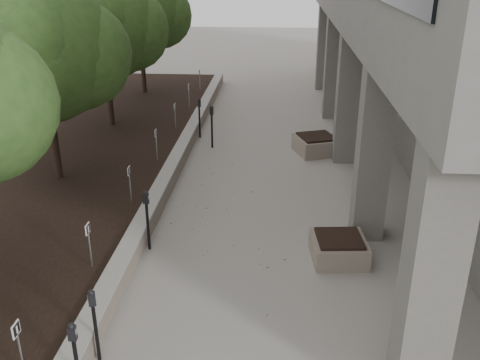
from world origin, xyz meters
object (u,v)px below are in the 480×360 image
(crabapple_tree_5, at_px, (140,30))
(crabapple_tree_3, at_px, (46,80))
(parking_meter_5, at_px, (199,118))
(parking_meter_3, at_px, (148,221))
(crabapple_tree_4, at_px, (105,49))
(parking_meter_2, at_px, (95,326))
(planter_back, at_px, (316,144))
(parking_meter_4, at_px, (212,127))
(planter_front, at_px, (339,248))

(crabapple_tree_5, bearing_deg, crabapple_tree_3, -90.00)
(crabapple_tree_5, xyz_separation_m, parking_meter_5, (3.25, -5.10, -2.39))
(parking_meter_5, bearing_deg, parking_meter_3, -104.07)
(crabapple_tree_4, bearing_deg, parking_meter_2, -74.40)
(crabapple_tree_4, xyz_separation_m, planter_back, (7.36, -1.40, -2.82))
(crabapple_tree_3, distance_m, parking_meter_5, 6.35)
(crabapple_tree_4, distance_m, planter_back, 8.00)
(parking_meter_2, bearing_deg, crabapple_tree_5, 79.07)
(parking_meter_4, bearing_deg, planter_front, -60.76)
(parking_meter_4, relative_size, planter_back, 1.15)
(planter_front, bearing_deg, crabapple_tree_3, 156.92)
(crabapple_tree_4, relative_size, planter_front, 4.75)
(planter_front, bearing_deg, crabapple_tree_4, 132.35)
(crabapple_tree_5, height_order, parking_meter_2, crabapple_tree_5)
(crabapple_tree_4, height_order, parking_meter_4, crabapple_tree_4)
(crabapple_tree_3, bearing_deg, parking_meter_3, -43.36)
(parking_meter_3, height_order, parking_meter_5, parking_meter_5)
(parking_meter_5, bearing_deg, crabapple_tree_3, -137.63)
(crabapple_tree_4, relative_size, parking_meter_4, 3.67)
(parking_meter_2, relative_size, planter_front, 1.19)
(crabapple_tree_4, height_order, parking_meter_3, crabapple_tree_4)
(crabapple_tree_4, bearing_deg, parking_meter_4, -16.53)
(planter_front, relative_size, planter_back, 0.89)
(parking_meter_3, height_order, parking_meter_4, parking_meter_4)
(crabapple_tree_3, xyz_separation_m, planter_back, (7.36, 3.60, -2.82))
(parking_meter_2, xyz_separation_m, planter_back, (4.11, 10.24, -0.38))
(parking_meter_4, xyz_separation_m, parking_meter_5, (-0.58, 1.04, -0.01))
(parking_meter_3, distance_m, parking_meter_4, 6.96)
(crabapple_tree_4, xyz_separation_m, parking_meter_3, (3.25, -8.07, -2.40))
(crabapple_tree_5, relative_size, planter_back, 4.23)
(parking_meter_3, xyz_separation_m, planter_back, (4.11, 6.67, -0.42))
(crabapple_tree_4, height_order, parking_meter_5, crabapple_tree_4)
(crabapple_tree_3, bearing_deg, parking_meter_4, 45.29)
(crabapple_tree_3, relative_size, parking_meter_5, 3.74)
(crabapple_tree_3, bearing_deg, crabapple_tree_5, 90.00)
(parking_meter_4, xyz_separation_m, planter_front, (3.63, -7.04, -0.47))
(parking_meter_4, bearing_deg, crabapple_tree_4, 165.47)
(crabapple_tree_5, xyz_separation_m, parking_meter_3, (3.25, -13.07, -2.40))
(planter_front, distance_m, planter_back, 6.78)
(crabapple_tree_4, xyz_separation_m, crabapple_tree_5, (0.00, 5.00, 0.00))
(crabapple_tree_4, bearing_deg, parking_meter_3, -68.06)
(crabapple_tree_5, xyz_separation_m, planter_front, (7.45, -13.18, -2.85))
(planter_front, bearing_deg, parking_meter_2, -140.52)
(parking_meter_2, bearing_deg, planter_back, 46.15)
(crabapple_tree_4, bearing_deg, crabapple_tree_5, 90.00)
(crabapple_tree_4, distance_m, parking_meter_5, 4.04)
(parking_meter_2, distance_m, planter_back, 11.04)
(parking_meter_3, bearing_deg, planter_front, 6.92)
(planter_front, bearing_deg, parking_meter_3, 178.55)
(parking_meter_2, distance_m, planter_front, 5.46)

